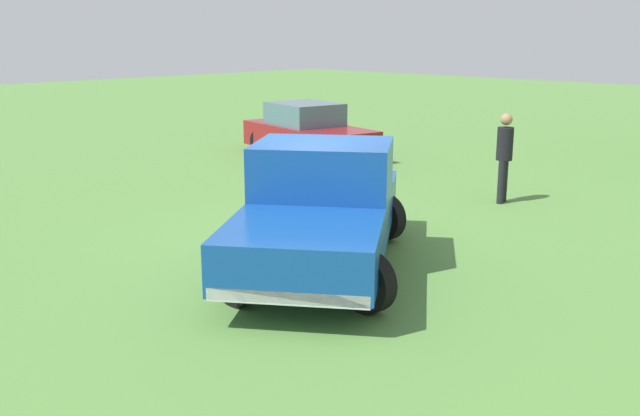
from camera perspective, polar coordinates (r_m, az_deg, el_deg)
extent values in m
plane|color=#54843D|center=(11.30, -0.69, -3.27)|extent=(80.00, 80.00, 0.00)
cylinder|color=black|center=(8.70, 3.81, -5.98)|extent=(0.77, 0.22, 0.77)
cylinder|color=black|center=(8.98, -6.72, -5.42)|extent=(0.77, 0.22, 0.77)
cylinder|color=black|center=(11.71, 5.13, -0.77)|extent=(0.77, 0.22, 0.77)
cylinder|color=black|center=(11.91, -2.77, -0.47)|extent=(0.77, 0.22, 0.77)
cube|color=#144799|center=(8.79, -1.44, -3.42)|extent=(2.72, 2.73, 0.64)
cube|color=#144799|center=(10.38, 0.24, 1.47)|extent=(2.49, 2.41, 1.40)
cube|color=slate|center=(10.29, 0.25, 3.86)|extent=(2.23, 2.13, 0.48)
cube|color=#144799|center=(11.42, 0.96, 0.56)|extent=(2.95, 3.05, 0.60)
cube|color=silver|center=(8.02, -2.59, -7.15)|extent=(1.58, 1.18, 0.16)
cylinder|color=black|center=(18.87, 3.36, 4.70)|extent=(0.64, 0.20, 0.64)
cylinder|color=black|center=(18.00, -0.40, 4.28)|extent=(0.64, 0.20, 0.64)
cylinder|color=black|center=(21.10, -1.31, 5.70)|extent=(0.64, 0.20, 0.64)
cylinder|color=black|center=(20.33, -4.84, 5.34)|extent=(0.64, 0.20, 0.64)
cube|color=maroon|center=(19.52, -0.89, 5.64)|extent=(4.47, 2.52, 0.68)
cube|color=slate|center=(19.61, -1.24, 7.56)|extent=(2.11, 1.87, 0.60)
cylinder|color=black|center=(14.79, 14.53, 2.15)|extent=(0.14, 0.14, 0.87)
cylinder|color=black|center=(14.61, 14.32, 2.01)|extent=(0.14, 0.14, 0.87)
cylinder|color=black|center=(14.57, 14.61, 5.01)|extent=(0.39, 0.39, 0.65)
sphere|color=#A87A56|center=(14.50, 14.72, 6.89)|extent=(0.23, 0.23, 0.23)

